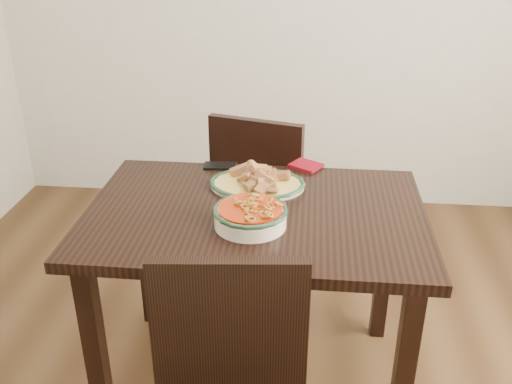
# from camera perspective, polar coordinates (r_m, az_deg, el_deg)

# --- Properties ---
(dining_table) EXTENTS (1.17, 0.78, 0.75)m
(dining_table) POSITION_cam_1_polar(r_m,az_deg,el_deg) (2.01, -0.06, -4.42)
(dining_table) COLOR black
(dining_table) RESTS_ON ground
(chair_far) EXTENTS (0.51, 0.51, 0.89)m
(chair_far) POSITION_cam_1_polar(r_m,az_deg,el_deg) (2.64, 0.77, -0.09)
(chair_far) COLOR black
(chair_far) RESTS_ON ground
(fish_plate) EXTENTS (0.35, 0.27, 0.11)m
(fish_plate) POSITION_cam_1_polar(r_m,az_deg,el_deg) (2.11, 0.12, 1.62)
(fish_plate) COLOR beige
(fish_plate) RESTS_ON dining_table
(noodle_bowl) EXTENTS (0.25, 0.25, 0.08)m
(noodle_bowl) POSITION_cam_1_polar(r_m,az_deg,el_deg) (1.84, -0.57, -2.18)
(noodle_bowl) COLOR white
(noodle_bowl) RESTS_ON dining_table
(smartphone) EXTENTS (0.13, 0.08, 0.01)m
(smartphone) POSITION_cam_1_polar(r_m,az_deg,el_deg) (2.29, -3.60, 2.62)
(smartphone) COLOR black
(smartphone) RESTS_ON dining_table
(napkin) EXTENTS (0.15, 0.14, 0.01)m
(napkin) POSITION_cam_1_polar(r_m,az_deg,el_deg) (2.30, 5.02, 2.66)
(napkin) COLOR maroon
(napkin) RESTS_ON dining_table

